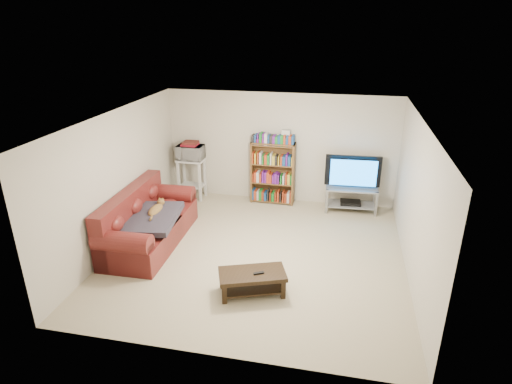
% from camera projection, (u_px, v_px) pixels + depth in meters
% --- Properties ---
extents(floor, '(5.00, 5.00, 0.00)m').
position_uv_depth(floor, '(257.00, 254.00, 7.50)').
color(floor, '#C1B48F').
rests_on(floor, ground).
extents(ceiling, '(5.00, 5.00, 0.00)m').
position_uv_depth(ceiling, '(257.00, 118.00, 6.59)').
color(ceiling, white).
rests_on(ceiling, ground).
extents(wall_back, '(5.00, 0.00, 5.00)m').
position_uv_depth(wall_back, '(280.00, 148.00, 9.31)').
color(wall_back, beige).
rests_on(wall_back, ground).
extents(wall_front, '(5.00, 0.00, 5.00)m').
position_uv_depth(wall_front, '(212.00, 272.00, 4.78)').
color(wall_front, beige).
rests_on(wall_front, ground).
extents(wall_left, '(0.00, 5.00, 5.00)m').
position_uv_depth(wall_left, '(118.00, 179.00, 7.52)').
color(wall_left, beige).
rests_on(wall_left, ground).
extents(wall_right, '(0.00, 5.00, 5.00)m').
position_uv_depth(wall_right, '(416.00, 203.00, 6.57)').
color(wall_right, beige).
rests_on(wall_right, ground).
extents(sofa, '(1.04, 2.34, 0.99)m').
position_uv_depth(sofa, '(146.00, 225.00, 7.77)').
color(sofa, maroon).
rests_on(sofa, floor).
extents(blanket, '(1.01, 1.24, 0.19)m').
position_uv_depth(blanket, '(151.00, 218.00, 7.50)').
color(blanket, '#322E3A').
rests_on(blanket, sofa).
extents(cat, '(0.26, 0.64, 0.19)m').
position_uv_depth(cat, '(156.00, 210.00, 7.67)').
color(cat, brown).
rests_on(cat, sofa).
extents(coffee_table, '(1.09, 0.80, 0.36)m').
position_uv_depth(coffee_table, '(252.00, 279.00, 6.34)').
color(coffee_table, black).
rests_on(coffee_table, floor).
extents(remote, '(0.16, 0.12, 0.02)m').
position_uv_depth(remote, '(259.00, 273.00, 6.26)').
color(remote, black).
rests_on(remote, coffee_table).
extents(tv_stand, '(1.09, 0.53, 0.53)m').
position_uv_depth(tv_stand, '(351.00, 195.00, 9.03)').
color(tv_stand, '#999EA3').
rests_on(tv_stand, floor).
extents(television, '(1.16, 0.21, 0.66)m').
position_uv_depth(television, '(353.00, 173.00, 8.84)').
color(television, black).
rests_on(television, tv_stand).
extents(dvd_player, '(0.44, 0.32, 0.06)m').
position_uv_depth(dvd_player, '(350.00, 202.00, 9.09)').
color(dvd_player, black).
rests_on(dvd_player, tv_stand).
extents(bookshelf, '(0.96, 0.32, 1.38)m').
position_uv_depth(bookshelf, '(273.00, 172.00, 9.34)').
color(bookshelf, brown).
rests_on(bookshelf, floor).
extents(shelf_clutter, '(0.70, 0.22, 0.28)m').
position_uv_depth(shelf_clutter, '(278.00, 138.00, 9.04)').
color(shelf_clutter, silver).
rests_on(shelf_clutter, bookshelf).
extents(microwave_stand, '(0.59, 0.43, 0.92)m').
position_uv_depth(microwave_stand, '(192.00, 173.00, 9.61)').
color(microwave_stand, silver).
rests_on(microwave_stand, floor).
extents(microwave, '(0.58, 0.40, 0.32)m').
position_uv_depth(microwave, '(190.00, 152.00, 9.43)').
color(microwave, silver).
rests_on(microwave, microwave_stand).
extents(game_boxes, '(0.34, 0.30, 0.05)m').
position_uv_depth(game_boxes, '(190.00, 144.00, 9.36)').
color(game_boxes, maroon).
rests_on(game_boxes, microwave).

